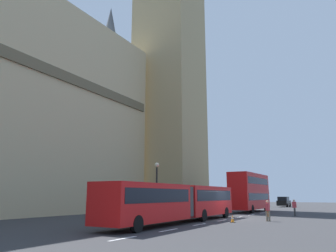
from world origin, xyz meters
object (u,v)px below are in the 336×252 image
at_px(articulated_bus, 179,200).
at_px(pedestrian_near_cones, 268,210).
at_px(double_decker_bus, 250,191).
at_px(traffic_cone_middle, 268,214).
at_px(sedan_lead, 284,202).
at_px(pedestrian_by_kerb, 294,207).
at_px(street_lamp, 157,185).
at_px(traffic_cone_east, 268,213).
at_px(traffic_cone_west, 233,219).

xyz_separation_m(articulated_bus, pedestrian_near_cones, (5.07, -5.71, -0.83)).
xyz_separation_m(double_decker_bus, traffic_cone_middle, (-9.29, -4.41, -2.43)).
bearing_deg(articulated_bus, sedan_lead, -0.22).
relative_size(articulated_bus, double_decker_bus, 1.66).
distance_m(articulated_bus, pedestrian_by_kerb, 14.76).
relative_size(sedan_lead, street_lamp, 0.83).
height_order(traffic_cone_middle, street_lamp, street_lamp).
height_order(double_decker_bus, pedestrian_by_kerb, double_decker_bus).
distance_m(double_decker_bus, pedestrian_by_kerb, 9.58).
xyz_separation_m(double_decker_bus, pedestrian_near_cones, (-14.94, -5.71, -1.80)).
relative_size(double_decker_bus, sedan_lead, 2.46).
bearing_deg(pedestrian_near_cones, articulated_bus, 131.61).
bearing_deg(traffic_cone_east, double_decker_bus, 28.83).
bearing_deg(pedestrian_by_kerb, pedestrian_near_cones, 174.28).
relative_size(sedan_lead, traffic_cone_east, 7.59).
height_order(traffic_cone_middle, traffic_cone_east, same).
relative_size(articulated_bus, traffic_cone_west, 31.01).
bearing_deg(pedestrian_by_kerb, traffic_cone_west, 164.36).
distance_m(double_decker_bus, traffic_cone_middle, 10.57).
height_order(traffic_cone_west, street_lamp, street_lamp).
relative_size(traffic_cone_east, street_lamp, 0.11).
height_order(traffic_cone_west, pedestrian_by_kerb, pedestrian_by_kerb).
height_order(double_decker_bus, traffic_cone_west, double_decker_bus).
distance_m(street_lamp, pedestrian_near_cones, 10.50).
relative_size(traffic_cone_west, traffic_cone_middle, 1.00).
bearing_deg(pedestrian_by_kerb, double_decker_bus, 43.87).
relative_size(traffic_cone_west, pedestrian_by_kerb, 0.34).
height_order(sedan_lead, traffic_cone_east, sedan_lead).
height_order(traffic_cone_middle, pedestrian_near_cones, pedestrian_near_cones).
distance_m(articulated_bus, traffic_cone_middle, 11.68).
distance_m(articulated_bus, traffic_cone_west, 4.55).
height_order(double_decker_bus, sedan_lead, double_decker_bus).
distance_m(double_decker_bus, traffic_cone_east, 8.34).
bearing_deg(articulated_bus, double_decker_bus, 0.01).
bearing_deg(double_decker_bus, sedan_lead, -0.44).
bearing_deg(traffic_cone_west, sedan_lead, 4.92).
bearing_deg(double_decker_bus, traffic_cone_west, -168.64).
height_order(traffic_cone_east, pedestrian_by_kerb, pedestrian_by_kerb).
height_order(sedan_lead, pedestrian_by_kerb, sedan_lead).
bearing_deg(traffic_cone_east, sedan_lead, 7.38).
height_order(double_decker_bus, street_lamp, street_lamp).
height_order(articulated_bus, sedan_lead, articulated_bus).
distance_m(sedan_lead, street_lamp, 37.86).
bearing_deg(pedestrian_by_kerb, traffic_cone_middle, 139.81).
distance_m(double_decker_bus, pedestrian_near_cones, 16.09).
bearing_deg(pedestrian_near_cones, traffic_cone_east, 13.18).
bearing_deg(double_decker_bus, traffic_cone_middle, -154.62).
height_order(traffic_cone_west, pedestrian_near_cones, pedestrian_near_cones).
bearing_deg(traffic_cone_west, traffic_cone_east, -1.79).
relative_size(street_lamp, pedestrian_near_cones, 3.12).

